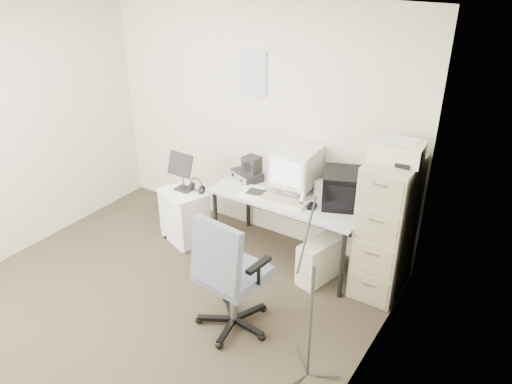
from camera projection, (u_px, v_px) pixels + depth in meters
The scene contains 22 objects.
floor at pixel (145, 315), 4.37m from camera, with size 3.60×3.60×0.01m, color #393020.
ceiling at pixel (105, 14), 3.22m from camera, with size 3.60×3.60×0.01m, color white.
wall_back at pixel (256, 121), 5.14m from camera, with size 3.60×0.02×2.50m, color beige.
wall_right at pixel (347, 262), 2.93m from camera, with size 0.02×3.60×2.50m, color beige.
wall_calendar at pixel (253, 73), 4.91m from camera, with size 0.30×0.02×0.44m, color white.
filing_cabinet at pixel (386, 228), 4.41m from camera, with size 0.40×0.60×1.30m, color #A8A288.
printer at pixel (397, 151), 4.08m from camera, with size 0.42×0.29×0.16m, color beige.
desk at pixel (290, 227), 4.98m from camera, with size 1.50×0.70×0.73m, color #AEAEAD.
crt_monitor at pixel (296, 170), 4.80m from camera, with size 0.39×0.41×0.43m, color beige.
crt_tv at pixel (343, 188), 4.56m from camera, with size 0.36×0.38×0.33m, color black.
desk_speaker at pixel (321, 189), 4.73m from camera, with size 0.09×0.09×0.17m, color silver.
keyboard at pixel (281, 202), 4.65m from camera, with size 0.46×0.16×0.03m, color beige.
mouse at pixel (312, 206), 4.56m from camera, with size 0.07×0.11×0.03m, color black.
radio_receiver at pixel (247, 175), 5.09m from camera, with size 0.31×0.22×0.09m, color black.
radio_speaker at pixel (252, 164), 5.03m from camera, with size 0.16×0.15×0.16m, color black.
papers at pixel (252, 192), 4.83m from camera, with size 0.20×0.27×0.02m, color white.
pc_tower at pixel (319, 261), 4.72m from camera, with size 0.20×0.45×0.42m, color beige.
office_chair at pixel (233, 271), 4.00m from camera, with size 0.64×0.64×1.11m, color slate.
side_cart at pixel (185, 215), 5.34m from camera, with size 0.46×0.37×0.57m, color white.
music_stand at pixel (183, 171), 5.14m from camera, with size 0.29×0.16×0.43m, color black.
headphones at pixel (197, 187), 5.17m from camera, with size 0.18×0.18×0.03m, color black.
mic_stand at pixel (312, 307), 3.47m from camera, with size 0.02×0.02×1.30m, color black.
Camera 1 is at (2.65, -2.32, 2.95)m, focal length 35.00 mm.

